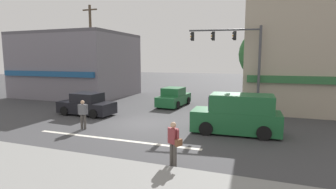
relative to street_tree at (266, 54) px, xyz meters
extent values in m
plane|color=#3D3D3F|center=(-7.03, -7.45, -4.35)|extent=(120.00, 120.00, 0.00)
cube|color=silver|center=(-7.03, -10.95, -4.34)|extent=(9.00, 0.24, 0.01)
cube|color=gray|center=(-7.03, -15.95, -4.27)|extent=(40.00, 5.00, 0.16)
cube|color=slate|center=(-19.33, 1.83, -1.15)|extent=(11.17, 8.61, 6.38)
cube|color=#1E5184|center=(-19.33, -2.58, -1.75)|extent=(10.61, 0.24, 0.50)
cube|color=#57545B|center=(-19.33, 1.83, 2.19)|extent=(11.17, 8.61, 0.30)
cube|color=tan|center=(4.25, 1.84, 0.23)|extent=(11.50, 8.66, 9.15)
cube|color=#2D6638|center=(4.25, -2.59, -1.75)|extent=(10.93, 0.24, 0.50)
cylinder|color=#4C3823|center=(0.00, 0.00, -2.95)|extent=(0.32, 0.32, 2.80)
sphere|color=#337038|center=(0.00, 0.00, 0.01)|extent=(4.16, 4.16, 4.16)
cylinder|color=brown|center=(-14.39, -2.36, -0.06)|extent=(0.22, 0.22, 8.57)
cube|color=#473828|center=(-14.39, -2.36, 3.83)|extent=(1.40, 0.12, 0.10)
cylinder|color=brown|center=(0.11, 1.31, -0.38)|extent=(0.22, 0.22, 7.93)
cube|color=#473828|center=(0.11, 1.31, 3.18)|extent=(1.40, 0.12, 0.10)
cylinder|color=#47474C|center=(-0.43, -2.96, -1.25)|extent=(0.18, 0.18, 6.20)
cylinder|color=#47474C|center=(-2.80, -3.32, 1.60)|extent=(4.76, 0.83, 0.12)
cube|color=black|center=(-2.09, -3.21, 1.20)|extent=(0.23, 0.27, 0.60)
sphere|color=black|center=(-2.21, -3.23, 1.38)|extent=(0.12, 0.12, 0.12)
sphere|color=orange|center=(-2.21, -3.23, 1.20)|extent=(0.12, 0.12, 0.12)
sphere|color=black|center=(-2.21, -3.23, 1.02)|extent=(0.12, 0.12, 0.12)
cube|color=black|center=(-3.51, -3.42, 1.20)|extent=(0.23, 0.27, 0.60)
sphere|color=black|center=(-3.63, -3.44, 1.38)|extent=(0.12, 0.12, 0.12)
sphere|color=orange|center=(-3.63, -3.44, 1.20)|extent=(0.12, 0.12, 0.12)
sphere|color=black|center=(-3.63, -3.44, 1.02)|extent=(0.12, 0.12, 0.12)
cube|color=black|center=(-4.94, -3.64, 1.20)|extent=(0.23, 0.27, 0.60)
sphere|color=black|center=(-5.05, -3.65, 1.38)|extent=(0.12, 0.12, 0.12)
sphere|color=orange|center=(-5.05, -3.65, 1.20)|extent=(0.12, 0.12, 0.12)
sphere|color=black|center=(-5.05, -3.65, 1.02)|extent=(0.12, 0.12, 0.12)
cube|color=#1E6033|center=(-7.23, -0.90, -3.81)|extent=(1.96, 4.20, 0.80)
cube|color=#1E6033|center=(-7.24, -1.00, -3.09)|extent=(1.68, 1.99, 0.64)
cube|color=#475666|center=(-7.18, -0.04, -3.09)|extent=(1.44, 0.15, 0.54)
cylinder|color=black|center=(-8.00, 0.42, -4.03)|extent=(0.22, 0.65, 0.64)
cylinder|color=black|center=(-6.30, 0.31, -4.03)|extent=(0.22, 0.65, 0.64)
cylinder|color=black|center=(-8.16, -2.12, -4.03)|extent=(0.22, 0.65, 0.64)
cylinder|color=black|center=(-6.46, -2.23, -4.03)|extent=(0.22, 0.65, 0.64)
cube|color=#1E6033|center=(-1.46, -7.73, -3.68)|extent=(4.67, 2.03, 1.10)
cube|color=#1E6033|center=(-1.16, -7.72, -2.68)|extent=(3.27, 1.93, 0.90)
cube|color=#475666|center=(-2.77, -7.79, -2.68)|extent=(0.13, 1.66, 0.76)
cylinder|color=black|center=(-2.84, -8.71, -3.99)|extent=(0.73, 0.23, 0.72)
cylinder|color=black|center=(-2.92, -6.87, -3.99)|extent=(0.73, 0.23, 0.72)
cylinder|color=black|center=(0.01, -8.59, -3.99)|extent=(0.73, 0.23, 0.72)
cylinder|color=black|center=(-0.07, -6.75, -3.99)|extent=(0.73, 0.23, 0.72)
cube|color=black|center=(-11.97, -6.48, -3.81)|extent=(4.19, 1.93, 0.80)
cube|color=black|center=(-11.87, -6.49, -3.09)|extent=(1.98, 1.66, 0.64)
cube|color=#475666|center=(-12.84, -6.43, -3.09)|extent=(0.14, 1.44, 0.54)
cylinder|color=black|center=(-13.29, -7.26, -4.03)|extent=(0.65, 0.22, 0.64)
cylinder|color=black|center=(-13.19, -5.56, -4.03)|extent=(0.65, 0.22, 0.64)
cylinder|color=black|center=(-10.75, -7.40, -4.03)|extent=(0.65, 0.22, 0.64)
cylinder|color=black|center=(-10.66, -5.71, -4.03)|extent=(0.65, 0.22, 0.64)
cylinder|color=#4C4742|center=(-3.26, -12.99, -3.92)|extent=(0.14, 0.14, 0.86)
cylinder|color=#4C4742|center=(-3.10, -13.07, -3.92)|extent=(0.14, 0.14, 0.86)
cube|color=maroon|center=(-3.18, -13.03, -3.20)|extent=(0.42, 0.36, 0.58)
sphere|color=tan|center=(-3.18, -13.03, -2.79)|extent=(0.22, 0.22, 0.22)
cylinder|color=maroon|center=(-3.39, -12.92, -3.20)|extent=(0.09, 0.09, 0.56)
cylinder|color=maroon|center=(-2.96, -13.14, -3.20)|extent=(0.09, 0.09, 0.56)
cube|color=brown|center=(-2.91, -13.21, -3.37)|extent=(0.23, 0.30, 0.24)
cylinder|color=#4C4742|center=(-9.73, -9.90, -3.92)|extent=(0.14, 0.14, 0.86)
cylinder|color=#4C4742|center=(-9.56, -9.85, -3.92)|extent=(0.14, 0.14, 0.86)
cube|color=slate|center=(-9.64, -9.87, -3.20)|extent=(0.41, 0.32, 0.58)
sphere|color=tan|center=(-9.64, -9.87, -2.79)|extent=(0.22, 0.22, 0.22)
cylinder|color=slate|center=(-9.87, -9.94, -3.20)|extent=(0.09, 0.09, 0.56)
cylinder|color=slate|center=(-9.41, -9.80, -3.20)|extent=(0.09, 0.09, 0.56)
camera|label=1|loc=(-0.18, -21.88, -0.41)|focal=28.00mm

